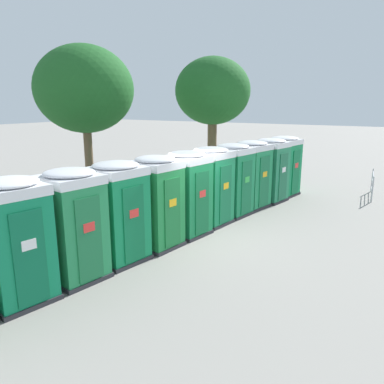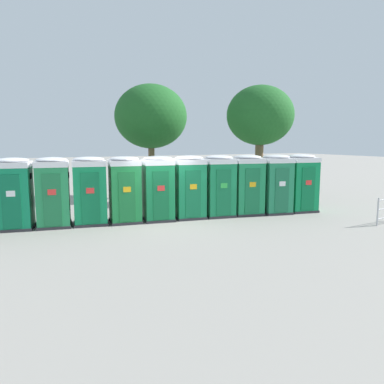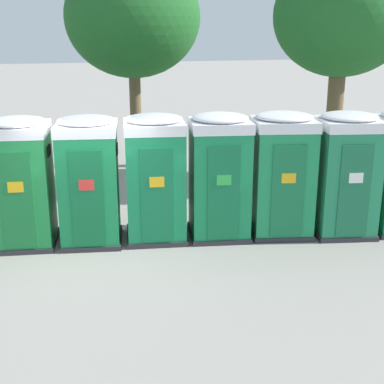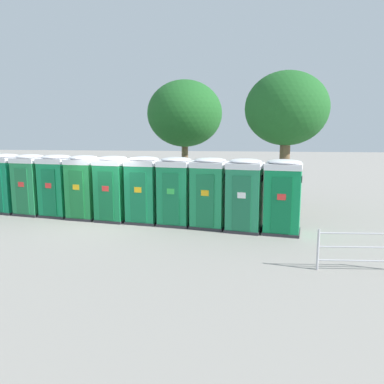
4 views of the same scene
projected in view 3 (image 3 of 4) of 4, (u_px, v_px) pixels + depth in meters
ground_plane at (91, 248)px, 10.44m from camera, size 120.00×120.00×0.00m
portapotty_4 at (22, 182)px, 10.30m from camera, size 1.30×1.34×2.54m
portapotty_5 at (89, 180)px, 10.43m from camera, size 1.33×1.36×2.54m
portapotty_6 at (155, 177)px, 10.62m from camera, size 1.35×1.35×2.54m
portapotty_7 at (219, 175)px, 10.75m from camera, size 1.36×1.37×2.54m
portapotty_8 at (282, 174)px, 10.89m from camera, size 1.44×1.41×2.54m
portapotty_9 at (345, 173)px, 10.90m from camera, size 1.40×1.39×2.54m
street_tree_0 at (133, 18)px, 15.43m from camera, size 3.92×3.92×6.16m
street_tree_1 at (342, 17)px, 13.64m from camera, size 3.50×3.50×5.99m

